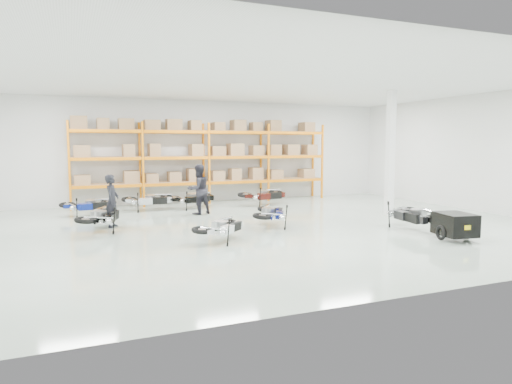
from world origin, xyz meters
name	(u,v)px	position (x,y,z in m)	size (l,w,h in m)	color
room	(264,155)	(0.00, 0.00, 2.25)	(18.00, 18.00, 18.00)	#ABBFAE
pallet_rack	(206,152)	(0.00, 6.45, 2.26)	(11.28, 0.98, 3.62)	orange
structural_column	(390,153)	(5.20, 0.50, 2.25)	(0.25, 0.25, 4.50)	white
moto_blue_centre	(271,210)	(0.23, -0.08, 0.53)	(0.78, 1.75, 1.07)	#070E4F
moto_silver_left	(222,223)	(-1.89, -1.60, 0.49)	(0.71, 1.61, 0.98)	silver
moto_black_far_left	(102,213)	(-4.74, 1.15, 0.55)	(0.81, 1.81, 1.11)	black
moto_touring_right	(414,211)	(4.00, -2.18, 0.58)	(0.84, 1.90, 1.16)	black
trailer	(455,225)	(4.00, -3.78, 0.42)	(0.98, 1.77, 0.72)	black
moto_back_a	(89,202)	(-4.98, 4.31, 0.52)	(0.76, 1.70, 1.04)	navy
moto_back_b	(149,197)	(-2.75, 4.92, 0.54)	(0.79, 1.77, 1.08)	#AFB3B9
moto_back_c	(192,195)	(-1.06, 4.82, 0.54)	(0.78, 1.76, 1.08)	black
moto_back_d	(264,192)	(1.96, 4.57, 0.58)	(0.84, 1.88, 1.15)	#3C0F0C
person_left	(112,201)	(-4.39, 1.73, 0.82)	(0.60, 0.39, 1.65)	black
person_back	(198,189)	(-1.21, 3.29, 0.92)	(0.90, 0.70, 1.84)	#222129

